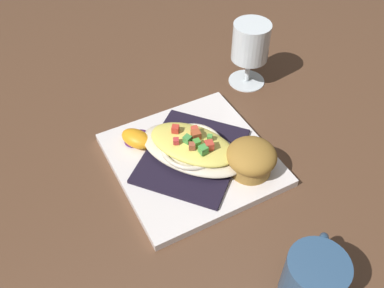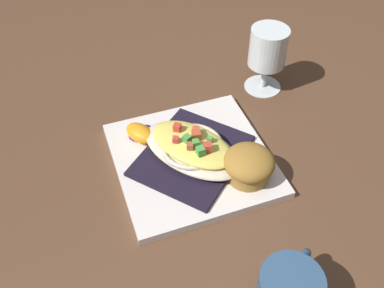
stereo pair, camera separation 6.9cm
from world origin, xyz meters
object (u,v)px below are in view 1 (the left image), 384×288
Objects in this scene: coffee_mug at (313,280)px; stemmed_glass at (250,46)px; muffin at (251,158)px; orange_garnish at (137,139)px; square_plate at (192,159)px; gratin_dish at (192,147)px.

stemmed_glass is at bearing -26.88° from coffee_mug.
muffin is at bearing -15.88° from coffee_mug.
coffee_mug is at bearing -168.70° from orange_garnish.
square_plate is 1.92× the size of stemmed_glass.
orange_garnish is 0.36m from coffee_mug.
orange_garnish is at bearing 40.08° from gratin_dish.
coffee_mug is (-0.20, 0.06, -0.00)m from muffin.
square_plate is at bearing -139.87° from orange_garnish.
square_plate is at bearing 41.06° from muffin.
muffin reaches higher than square_plate.
stemmed_glass is (0.20, -0.15, 0.04)m from muffin.
stemmed_glass reaches higher than muffin.
muffin reaches higher than orange_garnish.
muffin is 0.62× the size of stemmed_glass.
gratin_dish is (-0.00, -0.00, 0.03)m from square_plate.
muffin is at bearing 143.89° from stemmed_glass.
coffee_mug reaches higher than muffin.
coffee_mug is (-0.35, -0.07, 0.01)m from orange_garnish.
square_plate is at bearing 1.38° from coffee_mug.
muffin is at bearing -138.94° from square_plate.
muffin is (-0.07, -0.06, 0.00)m from gratin_dish.
stemmed_glass is (0.40, -0.20, 0.05)m from coffee_mug.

